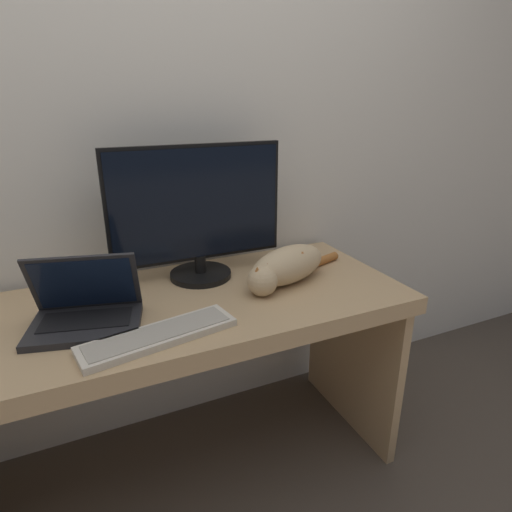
% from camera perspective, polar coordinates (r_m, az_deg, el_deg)
% --- Properties ---
extents(wall_back, '(6.40, 0.06, 2.60)m').
position_cam_1_polar(wall_back, '(1.63, -15.55, 18.62)').
color(wall_back, silver).
rests_on(wall_back, ground_plane).
extents(desk, '(1.52, 0.63, 0.72)m').
position_cam_1_polar(desk, '(1.47, -10.27, -11.05)').
color(desk, tan).
rests_on(desk, ground_plane).
extents(monitor, '(0.61, 0.22, 0.47)m').
position_cam_1_polar(monitor, '(1.50, -7.79, 5.63)').
color(monitor, black).
rests_on(monitor, desk).
extents(laptop, '(0.34, 0.28, 0.21)m').
position_cam_1_polar(laptop, '(1.32, -21.77, -6.89)').
color(laptop, '#232326').
rests_on(laptop, desk).
extents(external_keyboard, '(0.44, 0.19, 0.02)m').
position_cam_1_polar(external_keyboard, '(1.20, -12.81, -10.29)').
color(external_keyboard, beige).
rests_on(external_keyboard, desk).
extents(cat, '(0.47, 0.25, 0.13)m').
position_cam_1_polar(cat, '(1.49, 4.03, -1.28)').
color(cat, '#D1B284').
rests_on(cat, desk).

